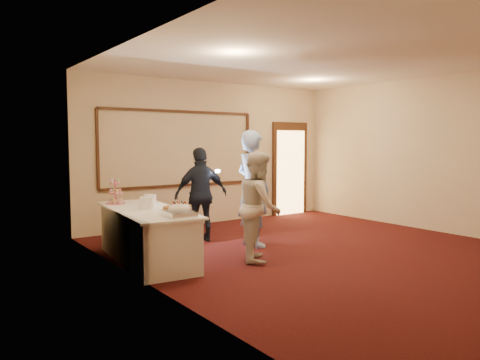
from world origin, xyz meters
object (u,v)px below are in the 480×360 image
at_px(pavlova_tray, 179,210).
at_px(plate_stack_b, 150,200).
at_px(plate_stack_a, 147,203).
at_px(tart, 172,208).
at_px(cupcake_stand, 116,194).
at_px(guest, 201,195).
at_px(woman, 259,206).
at_px(man, 253,188).
at_px(buffet_table, 147,235).

distance_m(pavlova_tray, plate_stack_b, 1.23).
xyz_separation_m(plate_stack_a, tart, (0.23, -0.33, -0.06)).
xyz_separation_m(cupcake_stand, guest, (1.51, -0.06, -0.10)).
relative_size(plate_stack_a, plate_stack_b, 1.09).
height_order(pavlova_tray, tart, pavlova_tray).
bearing_deg(woman, man, 4.04).
distance_m(pavlova_tray, guest, 2.06).
relative_size(pavlova_tray, tart, 1.85).
distance_m(buffet_table, man, 1.96).
xyz_separation_m(pavlova_tray, plate_stack_a, (-0.07, 0.87, 0.01)).
height_order(plate_stack_a, plate_stack_b, plate_stack_a).
xyz_separation_m(buffet_table, plate_stack_a, (0.01, 0.00, 0.47)).
distance_m(pavlova_tray, woman, 1.32).
distance_m(buffet_table, guest, 1.61).
relative_size(tart, man, 0.15).
bearing_deg(guest, buffet_table, 36.65).
xyz_separation_m(plate_stack_b, woman, (1.18, -1.22, -0.05)).
relative_size(cupcake_stand, plate_stack_a, 2.05).
xyz_separation_m(pavlova_tray, plate_stack_b, (0.14, 1.22, 0.00)).
relative_size(cupcake_stand, woman, 0.27).
bearing_deg(plate_stack_b, man, -14.45).
distance_m(cupcake_stand, man, 2.21).
distance_m(pavlova_tray, cupcake_stand, 1.69).
height_order(plate_stack_b, tart, plate_stack_b).
xyz_separation_m(pavlova_tray, guest, (1.28, 1.61, -0.03)).
bearing_deg(woman, buffet_table, 93.16).
height_order(cupcake_stand, plate_stack_a, cupcake_stand).
bearing_deg(tart, man, 9.04).
height_order(buffet_table, man, man).
xyz_separation_m(buffet_table, woman, (1.39, -0.86, 0.41)).
bearing_deg(plate_stack_b, plate_stack_a, -120.74).
bearing_deg(cupcake_stand, man, -23.34).
height_order(cupcake_stand, woman, woman).
bearing_deg(plate_stack_b, pavlova_tray, -96.66).
height_order(pavlova_tray, plate_stack_b, pavlova_tray).
bearing_deg(plate_stack_b, guest, 18.89).
relative_size(pavlova_tray, guest, 0.32).
bearing_deg(man, plate_stack_a, 85.30).
xyz_separation_m(buffet_table, pavlova_tray, (0.07, -0.87, 0.46)).
relative_size(buffet_table, pavlova_tray, 4.58).
bearing_deg(pavlova_tray, guest, 51.54).
height_order(plate_stack_a, woman, woman).
height_order(plate_stack_a, man, man).
bearing_deg(man, buffet_table, 85.39).
relative_size(buffet_table, plate_stack_b, 12.46).
xyz_separation_m(plate_stack_a, woman, (1.38, -0.87, -0.06)).
xyz_separation_m(tart, guest, (1.12, 1.07, 0.02)).
xyz_separation_m(buffet_table, tart, (0.24, -0.33, 0.41)).
height_order(buffet_table, cupcake_stand, cupcake_stand).
height_order(plate_stack_a, guest, guest).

